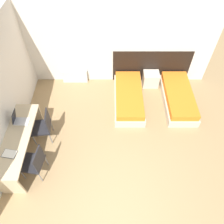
# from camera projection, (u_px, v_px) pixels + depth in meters

# --- Properties ---
(ground_plane) EXTENTS (20.00, 20.00, 0.00)m
(ground_plane) POSITION_uv_depth(u_px,v_px,m) (112.00, 209.00, 4.75)
(ground_plane) COLOR #9E7F56
(wall_back) EXTENTS (6.04, 0.05, 2.70)m
(wall_back) POSITION_uv_depth(u_px,v_px,m) (112.00, 44.00, 6.35)
(wall_back) COLOR silver
(wall_back) RESTS_ON ground_plane
(wall_left) EXTENTS (0.05, 5.16, 2.70)m
(wall_left) POSITION_uv_depth(u_px,v_px,m) (1.00, 97.00, 5.01)
(wall_left) COLOR silver
(wall_left) RESTS_ON ground_plane
(headboard_panel) EXTENTS (2.44, 0.03, 1.12)m
(headboard_panel) POSITION_uv_depth(u_px,v_px,m) (151.00, 66.00, 6.94)
(headboard_panel) COLOR black
(headboard_panel) RESTS_ON ground_plane
(bed_near_window) EXTENTS (0.86, 1.95, 0.42)m
(bed_near_window) POSITION_uv_depth(u_px,v_px,m) (128.00, 97.00, 6.58)
(bed_near_window) COLOR beige
(bed_near_window) RESTS_ON ground_plane
(bed_near_door) EXTENTS (0.86, 1.95, 0.42)m
(bed_near_door) POSITION_uv_depth(u_px,v_px,m) (177.00, 97.00, 6.58)
(bed_near_door) COLOR beige
(bed_near_door) RESTS_ON ground_plane
(nightstand) EXTENTS (0.49, 0.40, 0.48)m
(nightstand) POSITION_uv_depth(u_px,v_px,m) (150.00, 79.00, 7.04)
(nightstand) COLOR beige
(nightstand) RESTS_ON ground_plane
(radiator) EXTENTS (0.80, 0.12, 0.46)m
(radiator) POSITION_uv_depth(u_px,v_px,m) (74.00, 76.00, 7.14)
(radiator) COLOR silver
(radiator) RESTS_ON ground_plane
(desk) EXTENTS (0.60, 2.05, 0.74)m
(desk) POSITION_uv_depth(u_px,v_px,m) (18.00, 142.00, 5.16)
(desk) COLOR #C6B28E
(desk) RESTS_ON ground_plane
(chair_near_laptop) EXTENTS (0.53, 0.53, 0.96)m
(chair_near_laptop) POSITION_uv_depth(u_px,v_px,m) (43.00, 126.00, 5.52)
(chair_near_laptop) COLOR #232328
(chair_near_laptop) RESTS_ON ground_plane
(chair_near_notebook) EXTENTS (0.54, 0.54, 0.96)m
(chair_near_notebook) POSITION_uv_depth(u_px,v_px,m) (34.00, 162.00, 4.89)
(chair_near_notebook) COLOR #232328
(chair_near_notebook) RESTS_ON ground_plane
(laptop) EXTENTS (0.37, 0.25, 0.37)m
(laptop) POSITION_uv_depth(u_px,v_px,m) (18.00, 120.00, 5.26)
(laptop) COLOR silver
(laptop) RESTS_ON desk
(open_notebook) EXTENTS (0.34, 0.26, 0.02)m
(open_notebook) POSITION_uv_depth(u_px,v_px,m) (9.00, 154.00, 4.76)
(open_notebook) COLOR black
(open_notebook) RESTS_ON desk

